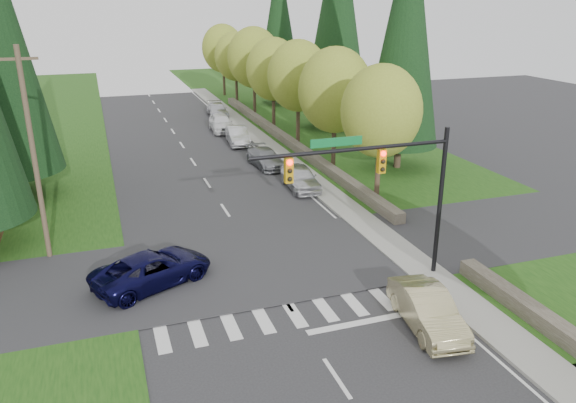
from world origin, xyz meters
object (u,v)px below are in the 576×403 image
parked_car_c (238,136)px  parked_car_e (217,110)px  suv_navy (153,269)px  parked_car_a (300,177)px  sedan_champagne (427,310)px  parked_car_d (221,123)px  parked_car_b (266,158)px

parked_car_c → parked_car_e: size_ratio=0.97×
suv_navy → parked_car_c: (9.60, 23.10, 0.02)m
parked_car_a → parked_car_c: parked_car_a is taller
suv_navy → parked_car_a: bearing=-70.8°
suv_navy → parked_car_e: (10.53, 35.59, -0.05)m
suv_navy → parked_car_e: size_ratio=1.12×
parked_car_a → parked_car_c: bearing=97.6°
sedan_champagne → suv_navy: size_ratio=0.86×
parked_car_d → sedan_champagne: bearing=-86.0°
parked_car_c → parked_car_d: 5.31m
parked_car_c → parked_car_e: 12.52m
parked_car_c → suv_navy: bearing=-107.4°
sedan_champagne → parked_car_b: sedan_champagne is taller
parked_car_d → parked_car_e: size_ratio=1.01×
parked_car_a → parked_car_c: size_ratio=0.99×
parked_car_b → parked_car_c: bearing=87.7°
parked_car_b → parked_car_e: parked_car_e is taller
sedan_champagne → parked_car_e: sedan_champagne is taller
parked_car_e → sedan_champagne: bearing=-87.2°
parked_car_d → parked_car_e: bearing=84.4°
parked_car_c → parked_car_e: bearing=90.9°
parked_car_a → parked_car_d: (-1.27, 18.17, 0.04)m
parked_car_b → parked_car_c: (-0.34, 7.24, 0.09)m
sedan_champagne → parked_car_d: parked_car_d is taller
sedan_champagne → parked_car_c: 29.97m
parked_car_a → parked_car_d: parked_car_d is taller
parked_car_c → parked_car_a: bearing=-80.4°
parked_car_b → parked_car_e: (0.59, 19.72, 0.03)m
sedan_champagne → parked_car_c: (0.11, 29.97, 0.01)m
parked_car_a → parked_car_d: size_ratio=0.95×
sedan_champagne → parked_car_e: (1.04, 42.45, -0.06)m
sedan_champagne → parked_car_a: (1.13, 17.10, 0.03)m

